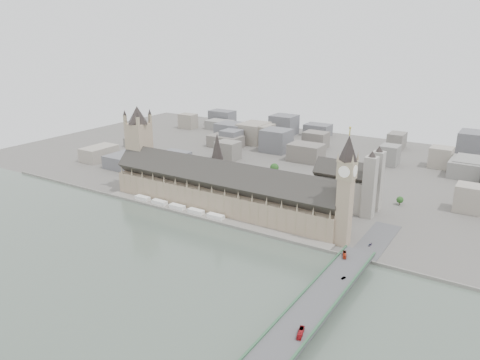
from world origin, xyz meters
The scene contains 18 objects.
ground centered at (0.00, 0.00, 0.00)m, with size 900.00×900.00×0.00m, color #595651.
river_thames centered at (0.00, -165.00, 0.00)m, with size 600.00×600.00×0.00m, color #485549.
embankment_wall centered at (0.00, -15.00, 1.50)m, with size 600.00×1.50×3.00m, color slate.
river_terrace centered at (0.00, -7.50, 1.00)m, with size 270.00×15.00×2.00m, color slate.
terrace_tents centered at (-40.00, -7.00, 4.00)m, with size 118.00×7.00×4.00m.
palace_of_westminster centered at (0.00, 19.70, 22.71)m, with size 265.00×40.73×55.44m.
elizabeth_tower centered at (138.00, 8.00, 58.09)m, with size 17.00×17.00×107.50m.
victoria_tower centered at (-122.00, 26.00, 55.20)m, with size 30.00×30.00×100.00m.
central_tower centered at (-10.00, 26.00, 57.92)m, with size 13.00×13.00×48.00m.
westminster_bridge centered at (162.00, -87.50, 5.12)m, with size 25.00×325.00×10.25m, color #474749.
bridge_parapets centered at (162.00, -132.00, 10.82)m, with size 25.00×235.00×1.15m, color #345E3F, non-canonical shape.
westminster_abbey centered at (110.92, 95.00, 25.08)m, with size 68.00×36.00×64.00m.
city_skyline_inland centered at (0.00, 245.00, 19.00)m, with size 720.00×360.00×38.00m, color gray, non-canonical shape.
park_trees centered at (-10.00, 60.00, 7.50)m, with size 110.00×30.00×15.00m, color #1A4B1A, non-canonical shape.
red_bus_north centered at (155.17, -33.22, 11.80)m, with size 2.60×11.10×3.09m, color #A52A12.
red_bus_south centered at (168.55, -144.24, 11.90)m, with size 2.77×11.83×3.30m, color #AF151C.
car_silver centered at (166.83, -67.12, 10.92)m, with size 1.41×4.05×1.33m, color gray.
car_approach centered at (166.36, -2.57, 11.01)m, with size 2.14×5.25×1.52m, color gray.
Camera 1 is at (264.41, -364.27, 185.49)m, focal length 35.00 mm.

